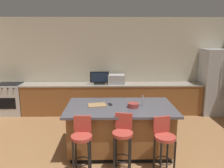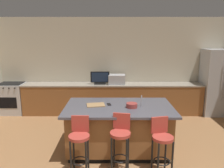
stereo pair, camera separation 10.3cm
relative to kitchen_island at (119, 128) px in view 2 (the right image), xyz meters
The scene contains 15 objects.
wall_back 2.75m from the kitchen_island, 91.01° to the left, with size 7.44×0.12×2.80m, color beige.
counter_back 2.22m from the kitchen_island, 93.09° to the left, with size 5.20×0.62×0.89m.
kitchen_island is the anchor object (origin of this frame).
refrigerator 3.67m from the kitchen_island, 36.44° to the left, with size 0.88×0.74×1.90m.
range_oven 3.80m from the kitchen_island, 144.44° to the left, with size 0.73×0.63×0.91m.
microwave 2.28m from the kitchen_island, 89.94° to the left, with size 0.48×0.36×0.27m, color #B7BABF.
tv_monitor 2.29m from the kitchen_island, 102.57° to the left, with size 0.54×0.16×0.37m.
sink_faucet_back 2.38m from the kitchen_island, 92.60° to the left, with size 0.02×0.02×0.24m, color #B2B2B7.
sink_faucet_island 0.71m from the kitchen_island, ahead, with size 0.02×0.02×0.22m, color #B2B2B7.
bar_stool_left 1.04m from the kitchen_island, 130.00° to the right, with size 0.34×0.34×0.98m.
bar_stool_center 0.74m from the kitchen_island, 89.52° to the right, with size 0.34×0.36×1.00m.
bar_stool_right 1.05m from the kitchen_island, 49.28° to the right, with size 0.35×0.37×0.96m.
fruit_bowl 0.56m from the kitchen_island, 18.11° to the right, with size 0.21×0.21×0.09m, color #993833.
cell_phone 0.51m from the kitchen_island, 150.70° to the left, with size 0.07×0.15×0.01m, color black.
cutting_board 0.65m from the kitchen_island, behind, with size 0.35×0.26×0.02m, color #A87F51.
Camera 2 is at (-0.09, -2.43, 2.26)m, focal length 35.77 mm.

